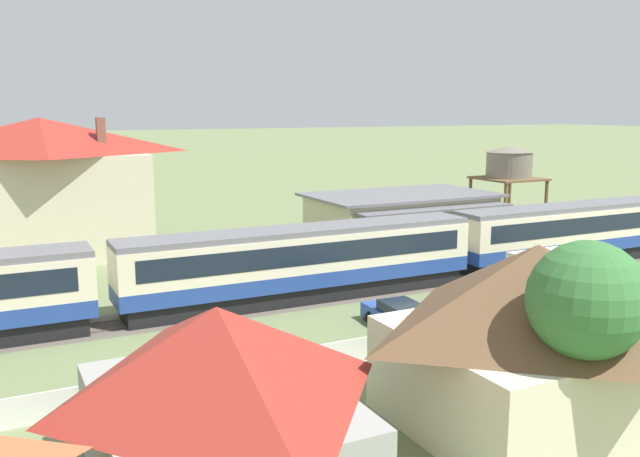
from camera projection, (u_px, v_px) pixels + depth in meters
name	position (u px, v px, depth m)	size (l,w,h in m)	color
passenger_train	(462.00, 242.00, 40.41)	(81.32, 2.87, 3.90)	#234293
railway_track	(395.00, 287.00, 38.71)	(120.24, 3.60, 0.04)	#665B51
station_building	(401.00, 218.00, 50.96)	(13.82, 9.40, 3.78)	beige
station_house_red_roof	(44.00, 187.00, 45.03)	(14.10, 7.77, 9.49)	beige
water_tower	(509.00, 165.00, 55.24)	(4.78, 4.78, 7.07)	brown
cottage_red_roof	(219.00, 397.00, 17.68)	(6.59, 8.27, 5.07)	#9E9E99
cottage_brown_roof	(534.00, 332.00, 21.49)	(8.82, 7.47, 5.89)	beige
picket_fence_front	(148.00, 389.00, 23.34)	(33.67, 0.06, 1.05)	white
parked_car_blue	(402.00, 318.00, 30.92)	(2.35, 4.87, 1.31)	#284CA8
delivery_truck_cream	(559.00, 274.00, 36.13)	(5.70, 2.29, 2.59)	beige
yard_tree_0	(587.00, 302.00, 18.10)	(3.23, 3.23, 6.62)	brown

